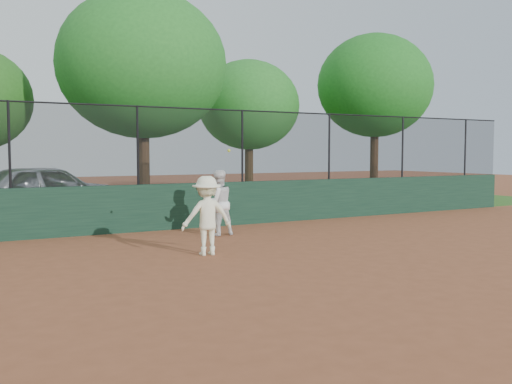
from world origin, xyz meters
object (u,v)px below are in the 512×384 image
player_second (218,203)px  player_main (207,216)px  parked_car (48,190)px  tree_4 (375,86)px  tree_3 (249,105)px  tree_2 (143,65)px

player_second → player_main: bearing=58.7°
parked_car → tree_4: 14.10m
tree_3 → tree_4: size_ratio=0.83×
player_second → parked_car: bearing=-65.8°
tree_2 → tree_3: tree_2 is taller
player_second → tree_4: 13.08m
parked_car → tree_4: tree_4 is taller
tree_2 → parked_car: bearing=173.7°
parked_car → tree_4: (13.52, 0.29, 4.02)m
parked_car → player_second: (2.92, -6.22, -0.04)m
tree_2 → tree_4: (10.50, 0.63, -0.03)m
player_second → tree_2: tree_2 is taller
parked_car → player_main: bearing=-179.0°
tree_2 → tree_3: 6.24m
player_second → player_main: 2.65m
parked_car → tree_2: size_ratio=0.67×
player_main → player_second: bearing=59.6°
tree_3 → player_main: bearing=-122.3°
player_second → tree_4: (10.59, 6.51, 4.06)m
parked_car → tree_4: bearing=-98.3°
player_second → tree_4: tree_4 is taller
player_second → tree_4: bearing=-149.4°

